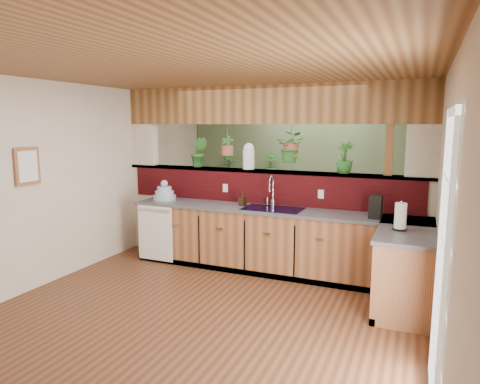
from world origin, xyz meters
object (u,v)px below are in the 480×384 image
at_px(dish_stack, 165,194).
at_px(glass_jar, 249,156).
at_px(faucet, 272,190).
at_px(paper_towel, 400,217).
at_px(coffee_maker, 376,208).
at_px(shelving_console, 255,203).
at_px(soap_dispenser, 243,199).

relative_size(dish_stack, glass_jar, 0.91).
distance_m(faucet, paper_towel, 1.90).
height_order(faucet, glass_jar, glass_jar).
relative_size(faucet, dish_stack, 1.26).
bearing_deg(coffee_maker, shelving_console, 137.37).
bearing_deg(faucet, glass_jar, 153.80).
bearing_deg(glass_jar, dish_stack, -163.78).
relative_size(soap_dispenser, shelving_console, 0.12).
bearing_deg(glass_jar, faucet, -26.20).
bearing_deg(soap_dispenser, coffee_maker, -2.64).
relative_size(faucet, coffee_maker, 1.59).
bearing_deg(glass_jar, paper_towel, -23.95).
bearing_deg(dish_stack, faucet, 4.93).
relative_size(soap_dispenser, coffee_maker, 0.69).
bearing_deg(glass_jar, shelving_console, 108.02).
bearing_deg(faucet, coffee_maker, -7.98).
height_order(faucet, dish_stack, faucet).
bearing_deg(paper_towel, soap_dispenser, 163.42).
bearing_deg(soap_dispenser, glass_jar, 97.62).
xyz_separation_m(faucet, shelving_console, (-1.06, 2.12, -0.64)).
height_order(coffee_maker, shelving_console, coffee_maker).
height_order(paper_towel, glass_jar, glass_jar).
relative_size(dish_stack, shelving_console, 0.21).
height_order(soap_dispenser, glass_jar, glass_jar).
bearing_deg(faucet, paper_towel, -23.37).
relative_size(soap_dispenser, glass_jar, 0.49).
height_order(coffee_maker, glass_jar, glass_jar).
distance_m(soap_dispenser, coffee_maker, 1.83).
xyz_separation_m(dish_stack, paper_towel, (3.43, -0.61, 0.05)).
xyz_separation_m(paper_towel, shelving_console, (-2.80, 2.87, -0.55)).
distance_m(dish_stack, coffee_maker, 3.12).
height_order(paper_towel, shelving_console, paper_towel).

